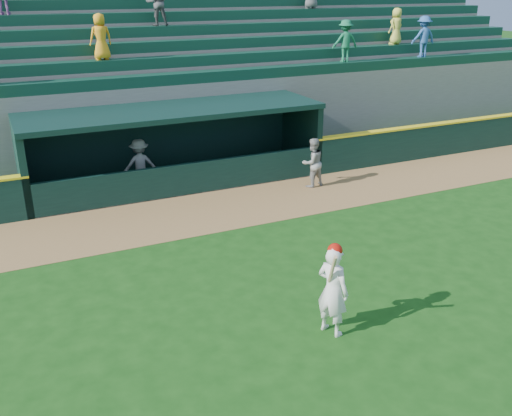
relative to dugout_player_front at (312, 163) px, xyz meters
The scene contains 9 objects.
ground 6.78m from the dugout_player_front, 124.63° to the right, with size 120.00×120.00×0.00m, color #154010.
warning_track 3.96m from the dugout_player_front, behind, with size 40.00×3.00×0.01m, color olive.
field_wall_right 8.49m from the dugout_player_front, ahead, with size 15.50×0.30×1.20m, color black.
wall_stripe_right 8.50m from the dugout_player_front, ahead, with size 15.50×0.32×0.06m, color yellow.
dugout_player_front is the anchor object (origin of this frame).
dugout_player_inside 5.43m from the dugout_player_front, 157.27° to the left, with size 1.04×0.60×1.61m, color gray.
dugout 4.59m from the dugout_player_front, 147.21° to the left, with size 9.40×2.80×2.46m.
stands 8.16m from the dugout_player_front, 118.59° to the left, with size 34.50×6.28×7.00m.
batter_at_plate 8.23m from the dugout_player_front, 117.87° to the right, with size 0.64×0.84×1.84m.
Camera 1 is at (-5.15, -9.37, 6.10)m, focal length 40.00 mm.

